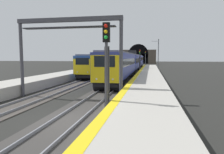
% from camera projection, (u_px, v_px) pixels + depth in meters
% --- Properties ---
extents(ground_plane, '(320.00, 320.00, 0.00)m').
position_uv_depth(ground_plane, '(68.00, 122.00, 10.93)').
color(ground_plane, black).
extents(platform_right, '(112.00, 3.61, 1.02)m').
position_uv_depth(platform_right, '(143.00, 116.00, 10.14)').
color(platform_right, '#ADA89E').
rests_on(platform_right, ground_plane).
extents(platform_right_edge_strip, '(112.00, 0.50, 0.01)m').
position_uv_depth(platform_right_edge_strip, '(113.00, 105.00, 10.38)').
color(platform_right_edge_strip, yellow).
rests_on(platform_right_edge_strip, platform_right).
extents(track_main_line, '(160.00, 3.13, 0.21)m').
position_uv_depth(track_main_line, '(68.00, 121.00, 10.92)').
color(track_main_line, '#383533').
rests_on(track_main_line, ground_plane).
extents(train_main_approaching, '(57.55, 2.92, 4.99)m').
position_uv_depth(train_main_approaching, '(132.00, 62.00, 47.32)').
color(train_main_approaching, navy).
rests_on(train_main_approaching, ground_plane).
extents(train_adjacent_platform, '(63.37, 3.20, 4.74)m').
position_uv_depth(train_adjacent_platform, '(119.00, 61.00, 59.29)').
color(train_adjacent_platform, '#264C99').
rests_on(train_adjacent_platform, ground_plane).
extents(railway_signal_near, '(0.39, 0.38, 5.27)m').
position_uv_depth(railway_signal_near, '(106.00, 61.00, 11.17)').
color(railway_signal_near, '#38383D').
rests_on(railway_signal_near, ground_plane).
extents(railway_signal_mid, '(0.39, 0.38, 5.08)m').
position_uv_depth(railway_signal_mid, '(140.00, 59.00, 43.88)').
color(railway_signal_mid, '#38383D').
rests_on(railway_signal_mid, ground_plane).
extents(railway_signal_far, '(0.39, 0.38, 6.00)m').
position_uv_depth(railway_signal_far, '(145.00, 57.00, 86.57)').
color(railway_signal_far, '#4C4C54').
rests_on(railway_signal_far, ground_plane).
extents(overhead_signal_gantry, '(0.70, 9.01, 6.64)m').
position_uv_depth(overhead_signal_gantry, '(68.00, 37.00, 16.80)').
color(overhead_signal_gantry, '#3F3F47').
rests_on(overhead_signal_gantry, ground_plane).
extents(tunnel_portal, '(2.31, 18.35, 10.28)m').
position_uv_depth(tunnel_portal, '(138.00, 57.00, 108.30)').
color(tunnel_portal, '#51473D').
rests_on(tunnel_portal, ground_plane).
extents(catenary_mast_near, '(0.22, 1.91, 8.37)m').
position_uv_depth(catenary_mast_near, '(158.00, 54.00, 55.89)').
color(catenary_mast_near, '#595B60').
rests_on(catenary_mast_near, ground_plane).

